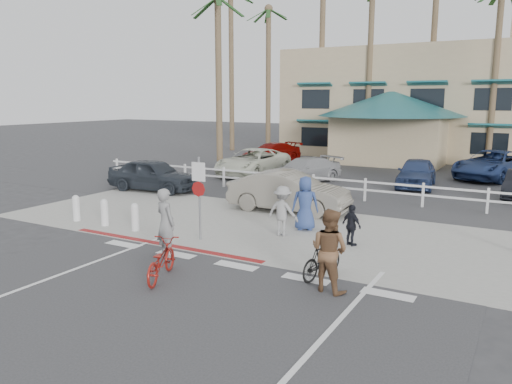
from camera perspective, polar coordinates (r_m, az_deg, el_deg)
The scene contains 33 objects.
ground at distance 12.81m, azimuth -3.68°, elevation -9.23°, with size 140.00×140.00×0.00m, color #333335.
bike_path at distance 11.30m, azimuth -9.33°, elevation -12.12°, with size 12.00×16.00×0.01m, color #333335.
sidewalk_plaza at distance 16.58m, azimuth 4.82°, elevation -4.58°, with size 22.00×7.00×0.01m, color gray.
cross_street at distance 20.19m, azimuth 9.55°, elevation -1.93°, with size 40.00×5.00×0.01m, color #333335.
parking_lot at distance 29.17m, azimuth 15.91°, elevation 1.67°, with size 50.00×16.00×0.01m, color #333335.
curb_red at distance 15.43m, azimuth -10.67°, elevation -5.88°, with size 7.00×0.25×0.02m, color maroon.
rail_fence at distance 21.81m, azimuth 12.61°, elevation 0.22°, with size 29.40×0.16×1.00m, color silver, non-canonical shape.
building at distance 41.36m, azimuth 23.42°, elevation 11.60°, with size 28.00×16.00×11.30m, color tan, non-canonical shape.
sign_post at distance 15.44m, azimuth -6.48°, elevation -0.25°, with size 0.50×0.10×2.90m, color gray, non-canonical shape.
bollard_0 at distance 17.05m, azimuth -13.65°, elevation -2.79°, with size 0.26×0.26×0.95m, color silver, non-canonical shape.
bollard_1 at distance 18.02m, azimuth -16.92°, elevation -2.24°, with size 0.26×0.26×0.95m, color silver, non-canonical shape.
bollard_2 at distance 19.04m, azimuth -19.85°, elevation -1.74°, with size 0.26×0.26×0.95m, color silver, non-canonical shape.
palm_0 at distance 42.69m, azimuth -2.84°, elevation 14.87°, with size 4.00×4.00×15.00m, color #173A16, non-canonical shape.
palm_1 at distance 39.76m, azimuth 1.42°, elevation 13.74°, with size 4.00×4.00×13.00m, color #173A16, non-canonical shape.
palm_2 at distance 39.09m, azimuth 7.54°, elevation 15.92°, with size 4.00×4.00×16.00m, color #173A16, non-canonical shape.
palm_3 at distance 36.74m, azimuth 12.89°, elevation 14.53°, with size 4.00×4.00×14.00m, color #173A16, non-canonical shape.
palm_4 at distance 36.82m, azimuth 19.56°, elevation 14.96°, with size 4.00×4.00×15.00m, color #173A16, non-canonical shape.
palm_5 at distance 35.25m, azimuth 25.74°, elevation 13.12°, with size 4.00×4.00×13.00m, color #173A16, non-canonical shape.
palm_10 at distance 30.12m, azimuth -4.30°, elevation 13.76°, with size 4.00×4.00×12.00m, color #173A16, non-canonical shape.
bike_red at distance 12.45m, azimuth -10.83°, elevation -7.67°, with size 0.63×1.82×0.96m, color maroon.
rider_red at distance 13.95m, azimuth -10.29°, elevation -3.53°, with size 0.71×0.47×1.95m, color gray.
bike_black at distance 12.41m, azimuth 7.56°, elevation -7.66°, with size 0.44×1.57×0.95m, color black.
rider_black at distance 11.50m, azimuth 8.37°, elevation -6.60°, with size 0.94×0.73×1.93m, color brown.
pedestrian_a at distance 15.92m, azimuth 3.06°, elevation -2.21°, with size 1.05×0.60×1.63m, color gray.
pedestrian_child at distance 15.15m, azimuth 10.88°, elevation -3.77°, with size 0.74×0.31×1.26m, color black.
pedestrian_b at distance 16.69m, azimuth 5.64°, elevation -1.30°, with size 0.89×0.58×1.82m, color navy.
car_white_sedan at distance 19.42m, azimuth 3.78°, elevation 0.03°, with size 1.65×4.74×1.56m, color gray.
car_red_compact at distance 24.29m, azimuth -11.64°, elevation 1.94°, with size 1.81×4.50×1.53m, color #242A32.
lot_car_0 at distance 28.74m, azimuth -0.38°, elevation 3.46°, with size 2.50×5.42×1.51m, color silver.
lot_car_1 at distance 26.31m, azimuth 5.51°, elevation 2.51°, with size 1.81×4.46×1.29m, color #A0A0A3.
lot_car_2 at distance 26.04m, azimuth 17.87°, elevation 2.11°, with size 1.69×4.20×1.43m, color navy.
lot_car_4 at distance 34.55m, azimuth 1.71°, elevation 4.52°, with size 1.86×4.57×1.33m, color #6D0805.
lot_car_5 at distance 30.23m, azimuth 25.40°, elevation 2.83°, with size 2.59×5.61×1.56m, color navy.
Camera 1 is at (6.59, -10.09, 4.35)m, focal length 35.00 mm.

